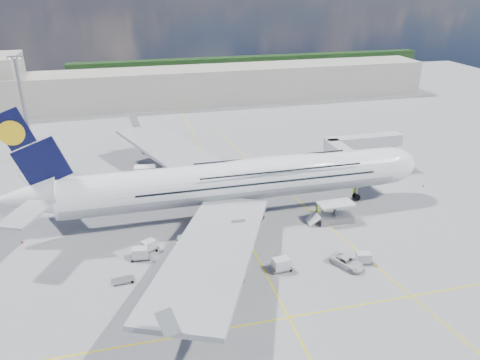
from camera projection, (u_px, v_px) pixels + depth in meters
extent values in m
plane|color=gray|center=(249.00, 241.00, 79.20)|extent=(300.00, 300.00, 0.00)
cube|color=#DAC90B|center=(249.00, 241.00, 79.20)|extent=(0.25, 220.00, 0.01)
cube|color=#DAC90B|center=(289.00, 317.00, 61.45)|extent=(120.00, 0.25, 0.01)
cube|color=#DAC90B|center=(305.00, 206.00, 91.23)|extent=(14.16, 99.06, 0.01)
cylinder|color=white|center=(235.00, 181.00, 85.34)|extent=(62.00, 7.20, 7.20)
cylinder|color=#9EA0A5|center=(235.00, 182.00, 85.40)|extent=(60.76, 7.13, 7.13)
ellipsoid|color=white|center=(277.00, 167.00, 86.35)|extent=(36.00, 6.84, 3.76)
ellipsoid|color=white|center=(387.00, 165.00, 92.33)|extent=(11.52, 7.20, 7.20)
ellipsoid|color=black|center=(402.00, 161.00, 92.82)|extent=(3.84, 4.16, 1.44)
cone|color=white|center=(26.00, 198.00, 77.01)|extent=(10.00, 6.84, 6.84)
cube|color=black|center=(29.00, 147.00, 73.93)|extent=(11.02, 0.46, 14.61)
cylinder|color=yellow|center=(12.00, 133.00, 72.45)|extent=(4.00, 0.60, 4.00)
cube|color=#999EA3|center=(177.00, 154.00, 101.77)|extent=(25.49, 39.15, 3.35)
cube|color=#999EA3|center=(213.00, 250.00, 66.27)|extent=(25.49, 39.15, 3.35)
cylinder|color=#B7BABF|center=(207.00, 175.00, 97.21)|extent=(5.20, 3.50, 3.50)
cylinder|color=#B7BABF|center=(179.00, 159.00, 105.51)|extent=(5.20, 3.50, 3.50)
cylinder|color=#B7BABF|center=(235.00, 234.00, 75.02)|extent=(5.20, 3.50, 3.50)
cylinder|color=#B7BABF|center=(222.00, 275.00, 64.68)|extent=(5.20, 3.50, 3.50)
cylinder|color=gray|center=(357.00, 190.00, 92.83)|extent=(0.44, 0.44, 3.80)
cylinder|color=black|center=(356.00, 197.00, 93.45)|extent=(1.30, 0.90, 1.30)
cylinder|color=gray|center=(235.00, 204.00, 87.19)|extent=(0.56, 0.56, 3.80)
cylinder|color=black|center=(231.00, 203.00, 90.61)|extent=(1.50, 0.90, 1.50)
cube|color=#B7B7BC|center=(340.00, 152.00, 98.49)|extent=(3.00, 10.00, 2.60)
cube|color=#B7B7BC|center=(363.00, 141.00, 104.73)|extent=(18.00, 3.00, 2.60)
cylinder|color=gray|center=(341.00, 162.00, 103.03)|extent=(0.80, 0.80, 7.10)
cylinder|color=black|center=(340.00, 175.00, 104.28)|extent=(0.90, 0.80, 0.90)
cylinder|color=gray|center=(393.00, 153.00, 107.96)|extent=(1.00, 1.00, 7.10)
cube|color=gray|center=(391.00, 166.00, 109.23)|extent=(2.00, 2.00, 0.80)
cylinder|color=#B7B7BC|center=(348.00, 158.00, 95.12)|extent=(3.60, 3.60, 2.80)
cube|color=silver|center=(336.00, 204.00, 84.20)|extent=(6.50, 3.20, 0.35)
cube|color=gray|center=(334.00, 218.00, 85.39)|extent=(6.50, 3.20, 1.10)
cube|color=gray|center=(335.00, 211.00, 84.78)|extent=(0.22, 1.99, 3.00)
cylinder|color=black|center=(324.00, 224.00, 83.82)|extent=(0.70, 0.30, 0.70)
cube|color=silver|center=(313.00, 219.00, 84.26)|extent=(2.16, 2.60, 1.60)
cylinder|color=gray|center=(25.00, 115.00, 105.09)|extent=(0.70, 0.70, 25.00)
cube|color=gray|center=(14.00, 57.00, 99.99)|extent=(3.00, 0.40, 0.60)
cube|color=#B2AD9E|center=(177.00, 87.00, 161.10)|extent=(180.00, 16.00, 12.00)
cube|color=#193814|center=(253.00, 65.00, 210.86)|extent=(160.00, 6.00, 8.00)
cube|color=gray|center=(140.00, 257.00, 73.92)|extent=(3.34, 2.08, 0.19)
cylinder|color=black|center=(132.00, 261.00, 73.13)|extent=(0.46, 0.19, 0.46)
cylinder|color=black|center=(148.00, 255.00, 74.82)|extent=(0.46, 0.19, 0.46)
cube|color=silver|center=(140.00, 253.00, 73.59)|extent=(2.50, 1.86, 1.57)
cube|color=gray|center=(123.00, 280.00, 68.45)|extent=(3.29, 2.06, 0.19)
cylinder|color=black|center=(115.00, 284.00, 67.68)|extent=(0.45, 0.19, 0.45)
cylinder|color=black|center=(132.00, 277.00, 69.33)|extent=(0.45, 0.19, 0.45)
cube|color=gray|center=(185.00, 246.00, 77.05)|extent=(3.42, 2.26, 0.19)
cylinder|color=black|center=(178.00, 249.00, 76.26)|extent=(0.46, 0.19, 0.46)
cylinder|color=black|center=(192.00, 244.00, 77.95)|extent=(0.46, 0.19, 0.46)
cube|color=silver|center=(185.00, 241.00, 76.71)|extent=(2.57, 1.99, 1.58)
cube|color=gray|center=(149.00, 249.00, 76.20)|extent=(3.35, 2.86, 0.18)
cylinder|color=black|center=(142.00, 252.00, 75.46)|extent=(0.43, 0.18, 0.43)
cylinder|color=black|center=(156.00, 247.00, 77.04)|extent=(0.43, 0.18, 0.43)
cube|color=silver|center=(149.00, 245.00, 75.88)|extent=(2.62, 2.37, 1.48)
cube|color=gray|center=(363.00, 261.00, 72.93)|extent=(3.17, 2.16, 0.17)
cylinder|color=black|center=(358.00, 265.00, 72.21)|extent=(0.42, 0.17, 0.42)
cylinder|color=black|center=(368.00, 259.00, 73.76)|extent=(0.42, 0.17, 0.42)
cube|color=silver|center=(363.00, 257.00, 72.62)|extent=(2.40, 1.89, 1.45)
cube|color=gray|center=(281.00, 268.00, 71.05)|extent=(3.52, 2.16, 0.20)
cylinder|color=black|center=(274.00, 273.00, 70.21)|extent=(0.49, 0.20, 0.49)
cylinder|color=black|center=(288.00, 266.00, 72.00)|extent=(0.49, 0.20, 0.49)
cube|color=silver|center=(281.00, 264.00, 70.69)|extent=(2.62, 1.94, 1.67)
cube|color=white|center=(245.00, 239.00, 78.41)|extent=(2.64, 1.25, 1.22)
cube|color=black|center=(245.00, 235.00, 78.10)|extent=(0.95, 1.14, 0.47)
cylinder|color=black|center=(240.00, 243.00, 77.88)|extent=(0.60, 0.23, 0.60)
cylinder|color=black|center=(250.00, 239.00, 79.22)|extent=(0.60, 0.23, 0.60)
cube|color=gray|center=(149.00, 178.00, 101.35)|extent=(6.26, 2.84, 1.87)
cube|color=white|center=(145.00, 171.00, 100.49)|extent=(4.69, 2.77, 2.05)
cube|color=white|center=(159.00, 173.00, 101.54)|extent=(1.89, 2.30, 1.49)
cube|color=black|center=(162.00, 172.00, 101.61)|extent=(0.33, 1.87, 0.84)
cylinder|color=black|center=(159.00, 181.00, 101.03)|extent=(1.03, 0.33, 1.03)
cylinder|color=black|center=(139.00, 179.00, 102.01)|extent=(1.03, 0.33, 1.03)
cube|color=#F43B0C|center=(145.00, 174.00, 100.76)|extent=(4.74, 2.82, 0.47)
cube|color=gray|center=(153.00, 147.00, 119.29)|extent=(6.83, 3.43, 2.01)
cube|color=white|center=(150.00, 140.00, 118.37)|extent=(5.16, 3.25, 2.21)
cube|color=white|center=(163.00, 143.00, 119.49)|extent=(2.15, 2.57, 1.61)
cube|color=black|center=(166.00, 142.00, 119.57)|extent=(0.47, 2.01, 0.90)
cylinder|color=black|center=(163.00, 150.00, 118.95)|extent=(1.10, 0.35, 1.10)
cylinder|color=black|center=(144.00, 148.00, 120.00)|extent=(1.10, 0.35, 1.10)
imported|color=silver|center=(347.00, 262.00, 71.94)|extent=(4.86, 6.11, 1.54)
imported|color=#CAF71A|center=(354.00, 191.00, 95.01)|extent=(0.79, 0.57, 2.01)
imported|color=#CEE217|center=(322.00, 210.00, 87.52)|extent=(1.11, 1.18, 1.93)
imported|color=#A3E718|center=(185.00, 257.00, 72.92)|extent=(0.77, 1.14, 1.80)
imported|color=#A3F81A|center=(317.00, 208.00, 88.38)|extent=(1.00, 0.97, 1.73)
imported|color=#BBFF1A|center=(207.00, 266.00, 70.90)|extent=(1.11, 0.65, 1.69)
cone|color=#F43B0C|center=(423.00, 186.00, 99.33)|extent=(0.39, 0.39, 0.50)
cube|color=#F43B0C|center=(423.00, 187.00, 99.42)|extent=(0.34, 0.34, 0.03)
cone|color=#F43B0C|center=(194.00, 197.00, 94.11)|extent=(0.40, 0.40, 0.51)
cube|color=#F43B0C|center=(194.00, 198.00, 94.21)|extent=(0.35, 0.35, 0.03)
cone|color=#F43B0C|center=(167.00, 181.00, 101.22)|extent=(0.48, 0.48, 0.61)
cube|color=#F43B0C|center=(167.00, 183.00, 101.34)|extent=(0.41, 0.41, 0.03)
cone|color=#F43B0C|center=(222.00, 238.00, 79.51)|extent=(0.38, 0.38, 0.48)
cube|color=#F43B0C|center=(222.00, 239.00, 79.61)|extent=(0.33, 0.33, 0.03)
cone|color=#F43B0C|center=(194.00, 293.00, 65.63)|extent=(0.47, 0.47, 0.60)
cube|color=#F43B0C|center=(194.00, 295.00, 65.74)|extent=(0.41, 0.41, 0.03)
cone|color=#F43B0C|center=(22.00, 242.00, 78.45)|extent=(0.39, 0.39, 0.49)
cube|color=#F43B0C|center=(22.00, 243.00, 78.55)|extent=(0.33, 0.33, 0.03)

